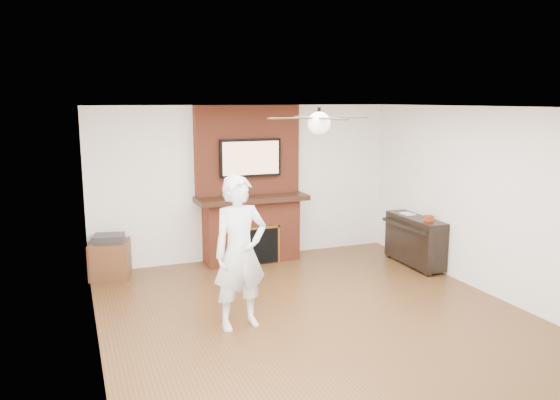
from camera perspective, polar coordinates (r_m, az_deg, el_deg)
name	(u,v)px	position (r m, az deg, el deg)	size (l,w,h in m)	color
room_shell	(318,215)	(6.39, 3.97, -1.62)	(5.36, 5.86, 2.86)	#4E2F16
fireplace	(250,200)	(8.77, -3.16, -0.01)	(1.78, 0.64, 2.50)	brown
tv	(250,158)	(8.62, -3.11, 4.42)	(1.00, 0.08, 0.60)	black
ceiling_fan	(319,122)	(6.25, 4.09, 8.11)	(1.21, 1.21, 0.31)	black
person	(240,253)	(6.20, -4.20, -5.51)	(0.65, 0.43, 1.76)	silver
side_table	(110,257)	(8.46, -17.34, -5.75)	(0.66, 0.66, 0.64)	#502C17
piano	(415,240)	(8.83, 13.89, -4.04)	(0.46, 1.20, 0.87)	black
cable_box	(235,195)	(8.57, -4.69, 0.49)	(0.37, 0.21, 0.05)	silver
candle_orange	(245,261)	(8.75, -3.70, -6.41)	(0.07, 0.07, 0.10)	#CA8E17
candle_green	(256,261)	(8.78, -2.53, -6.38)	(0.06, 0.06, 0.09)	#38732E
candle_cream	(264,259)	(8.85, -1.69, -6.22)	(0.07, 0.07, 0.09)	beige
candle_blue	(272,260)	(8.86, -0.81, -6.26)	(0.06, 0.06, 0.08)	teal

